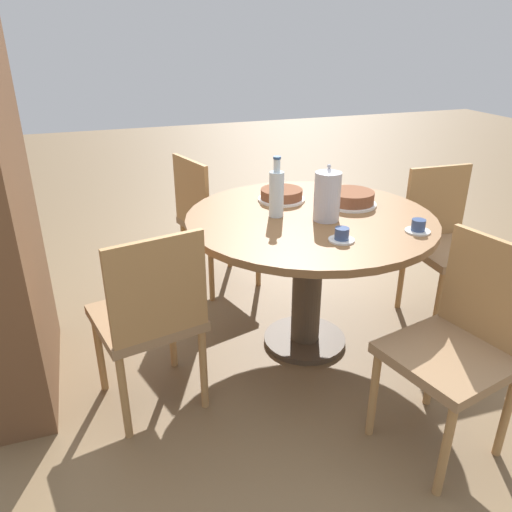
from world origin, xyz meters
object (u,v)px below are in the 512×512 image
chair_b (446,240)px  cup_c (335,187)px  cup_b (342,236)px  water_bottle (276,192)px  cake_second (281,195)px  cake_main (351,198)px  cup_a (418,227)px  chair_a (459,343)px  chair_d (150,316)px  chair_c (212,218)px  coffee_pot (327,195)px

chair_b → cup_c: (0.30, 0.58, 0.29)m
cup_c → cup_b: bearing=155.1°
water_bottle → cup_c: water_bottle is taller
chair_b → cup_c: size_ratio=7.66×
cup_b → cup_c: (0.66, -0.31, 0.00)m
water_bottle → cup_b: bearing=-158.4°
cake_second → cup_c: bearing=-81.6°
cake_main → chair_b: bearing=-95.3°
cup_b → cup_a: bearing=-93.0°
cup_b → cup_c: size_ratio=1.00×
cake_main → cake_second: bearing=58.6°
chair_a → chair_d: size_ratio=1.00×
chair_a → cup_c: bearing=164.9°
water_bottle → cup_a: water_bottle is taller
cup_b → cup_c: bearing=-24.9°
chair_b → cake_main: bearing=176.7°
water_bottle → cake_second: 0.27m
chair_b → cake_main: (0.06, 0.61, 0.30)m
chair_a → cake_main: 0.98m
water_bottle → cup_a: bearing=-127.6°
chair_c → cup_c: size_ratio=7.66×
cake_second → cup_b: size_ratio=2.22×
cake_main → chair_a: bearing=179.1°
cup_a → cup_b: (0.02, 0.38, 0.00)m
chair_b → chair_d: bearing=-168.9°
chair_b → coffee_pot: (-0.11, 0.83, 0.39)m
cake_second → chair_a: bearing=-165.2°
cake_second → cup_c: size_ratio=2.22×
cup_b → chair_b: bearing=-67.6°
chair_b → cup_c: bearing=154.8°
chair_a → chair_c: size_ratio=1.00×
water_bottle → cake_main: bearing=-85.6°
chair_c → water_bottle: (-0.77, -0.14, 0.38)m
chair_c → cup_c: bearing=-145.7°
chair_a → coffee_pot: (0.77, 0.21, 0.39)m
cake_main → coffee_pot: bearing=126.2°
water_bottle → cake_second: bearing=-27.8°
chair_d → cup_a: 1.25m
chair_c → cake_main: bearing=-158.4°
chair_c → coffee_pot: size_ratio=3.20×
cup_a → cup_b: bearing=87.0°
chair_c → cake_main: 0.98m
chair_a → chair_b: same height
chair_a → chair_b: 1.08m
chair_c → cake_second: chair_c is taller
chair_d → chair_c: bearing=-129.2°
cake_main → cup_a: size_ratio=2.37×
cake_main → cup_a: 0.45m
chair_a → cake_main: (0.93, -0.01, 0.30)m
chair_c → coffee_pot: 1.04m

